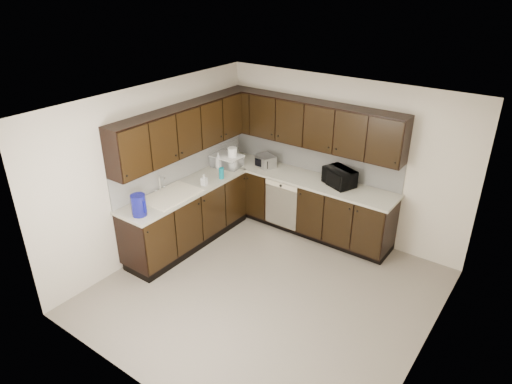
# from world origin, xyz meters

# --- Properties ---
(floor) EXTENTS (4.00, 4.00, 0.00)m
(floor) POSITION_xyz_m (0.00, 0.00, 0.00)
(floor) COLOR gray
(floor) RESTS_ON ground
(ceiling) EXTENTS (4.00, 4.00, 0.00)m
(ceiling) POSITION_xyz_m (0.00, 0.00, 2.50)
(ceiling) COLOR white
(ceiling) RESTS_ON wall_back
(wall_back) EXTENTS (4.00, 0.02, 2.50)m
(wall_back) POSITION_xyz_m (0.00, 2.00, 1.25)
(wall_back) COLOR beige
(wall_back) RESTS_ON floor
(wall_left) EXTENTS (0.02, 4.00, 2.50)m
(wall_left) POSITION_xyz_m (-2.00, 0.00, 1.25)
(wall_left) COLOR beige
(wall_left) RESTS_ON floor
(wall_right) EXTENTS (0.02, 4.00, 2.50)m
(wall_right) POSITION_xyz_m (2.00, 0.00, 1.25)
(wall_right) COLOR beige
(wall_right) RESTS_ON floor
(wall_front) EXTENTS (4.00, 0.02, 2.50)m
(wall_front) POSITION_xyz_m (0.00, -2.00, 1.25)
(wall_front) COLOR beige
(wall_front) RESTS_ON floor
(lower_cabinets) EXTENTS (3.00, 2.80, 0.90)m
(lower_cabinets) POSITION_xyz_m (-1.01, 1.11, 0.41)
(lower_cabinets) COLOR black
(lower_cabinets) RESTS_ON floor
(countertop) EXTENTS (3.03, 2.83, 0.04)m
(countertop) POSITION_xyz_m (-1.01, 1.11, 0.92)
(countertop) COLOR #B6B29F
(countertop) RESTS_ON lower_cabinets
(backsplash) EXTENTS (3.00, 2.80, 0.48)m
(backsplash) POSITION_xyz_m (-1.22, 1.32, 1.18)
(backsplash) COLOR beige
(backsplash) RESTS_ON countertop
(upper_cabinets) EXTENTS (3.00, 2.80, 0.70)m
(upper_cabinets) POSITION_xyz_m (-1.10, 1.20, 1.77)
(upper_cabinets) COLOR black
(upper_cabinets) RESTS_ON wall_back
(dishwasher) EXTENTS (0.58, 0.04, 0.78)m
(dishwasher) POSITION_xyz_m (-0.70, 1.41, 0.55)
(dishwasher) COLOR beige
(dishwasher) RESTS_ON lower_cabinets
(sink) EXTENTS (0.54, 0.82, 0.42)m
(sink) POSITION_xyz_m (-1.68, -0.01, 0.88)
(sink) COLOR beige
(sink) RESTS_ON countertop
(microwave) EXTENTS (0.56, 0.48, 0.26)m
(microwave) POSITION_xyz_m (0.11, 1.74, 1.07)
(microwave) COLOR black
(microwave) RESTS_ON countertop
(soap_bottle_a) EXTENTS (0.09, 0.09, 0.18)m
(soap_bottle_a) POSITION_xyz_m (-1.53, 0.55, 1.03)
(soap_bottle_a) COLOR gray
(soap_bottle_a) RESTS_ON countertop
(soap_bottle_b) EXTENTS (0.14, 0.14, 0.27)m
(soap_bottle_b) POSITION_xyz_m (-1.78, 1.18, 1.08)
(soap_bottle_b) COLOR gray
(soap_bottle_b) RESTS_ON countertop
(toaster_oven) EXTENTS (0.38, 0.34, 0.20)m
(toaster_oven) POSITION_xyz_m (-1.19, 1.68, 1.04)
(toaster_oven) COLOR #BCBCBF
(toaster_oven) RESTS_ON countertop
(storage_bin) EXTENTS (0.51, 0.42, 0.18)m
(storage_bin) POSITION_xyz_m (-1.72, 1.33, 1.03)
(storage_bin) COLOR white
(storage_bin) RESTS_ON countertop
(blue_pitcher) EXTENTS (0.21, 0.21, 0.30)m
(blue_pitcher) POSITION_xyz_m (-1.60, -0.65, 1.09)
(blue_pitcher) COLOR #0F118F
(blue_pitcher) RESTS_ON countertop
(teal_tumbler) EXTENTS (0.09, 0.09, 0.18)m
(teal_tumbler) POSITION_xyz_m (-1.48, 0.89, 1.03)
(teal_tumbler) COLOR #0C7387
(teal_tumbler) RESTS_ON countertop
(paper_towel_roll) EXTENTS (0.18, 0.18, 0.34)m
(paper_towel_roll) POSITION_xyz_m (-1.62, 1.35, 1.11)
(paper_towel_roll) COLOR white
(paper_towel_roll) RESTS_ON countertop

